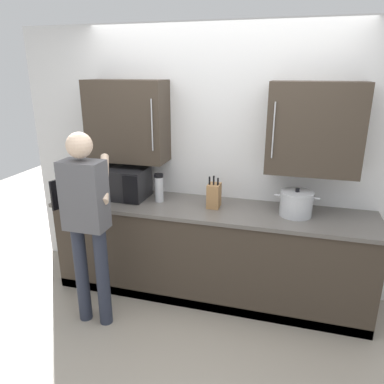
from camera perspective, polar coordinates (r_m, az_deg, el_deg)
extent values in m
plane|color=#9E9384|center=(3.12, -1.69, -23.87)|extent=(9.75, 9.75, 0.00)
cube|color=white|center=(3.61, 4.13, 4.94)|extent=(4.06, 0.10, 2.51)
cube|color=#3D3328|center=(3.62, -10.03, 10.76)|extent=(0.77, 0.32, 0.76)
cylinder|color=#B7BABF|center=(3.33, -6.24, 10.27)|extent=(0.01, 0.01, 0.46)
cube|color=#3D3328|center=(3.27, 18.49, 9.28)|extent=(0.77, 0.32, 0.76)
cylinder|color=#B7BABF|center=(3.10, 12.54, 9.32)|extent=(0.01, 0.01, 0.46)
cube|color=#3D3328|center=(3.57, 2.57, -9.40)|extent=(2.92, 0.62, 0.86)
cube|color=#605B56|center=(3.38, 2.68, -2.65)|extent=(2.96, 0.66, 0.03)
cube|color=black|center=(3.53, 1.33, -17.08)|extent=(2.92, 0.04, 0.09)
cube|color=black|center=(3.67, -11.09, 1.45)|extent=(0.54, 0.35, 0.29)
cube|color=beige|center=(3.70, -12.20, 1.50)|extent=(0.35, 0.30, 0.23)
cube|color=black|center=(3.43, -9.55, 0.34)|extent=(0.15, 0.01, 0.27)
cube|color=black|center=(3.54, -18.49, 0.20)|extent=(0.15, 0.37, 0.27)
cylinder|color=#B7BABF|center=(3.28, 15.87, -1.87)|extent=(0.28, 0.28, 0.20)
cylinder|color=#B7BABF|center=(3.25, 16.03, -0.09)|extent=(0.28, 0.28, 0.02)
cylinder|color=black|center=(3.24, 16.07, 0.29)|extent=(0.04, 0.04, 0.03)
cylinder|color=#B7BABF|center=(3.26, 13.12, -0.47)|extent=(0.05, 0.02, 0.02)
cylinder|color=#B7BABF|center=(3.26, 18.82, -0.97)|extent=(0.05, 0.02, 0.02)
cube|color=#A37547|center=(3.35, 3.43, -0.57)|extent=(0.11, 0.15, 0.22)
cylinder|color=black|center=(3.29, 2.74, 1.78)|extent=(0.02, 0.02, 0.07)
cylinder|color=black|center=(3.28, 3.39, 1.82)|extent=(0.02, 0.02, 0.08)
cylinder|color=black|center=(3.28, 4.05, 1.62)|extent=(0.02, 0.02, 0.07)
cylinder|color=#B7BABF|center=(3.50, -5.13, 0.42)|extent=(0.08, 0.08, 0.24)
cylinder|color=black|center=(3.46, -5.19, 2.56)|extent=(0.09, 0.09, 0.03)
cylinder|color=#282D3D|center=(3.34, -16.75, -12.13)|extent=(0.11, 0.11, 0.88)
cylinder|color=#282D3D|center=(3.25, -13.69, -12.80)|extent=(0.11, 0.11, 0.88)
cube|color=#56565B|center=(3.00, -16.40, -0.53)|extent=(0.34, 0.20, 0.56)
sphere|color=beige|center=(2.90, -17.11, 6.95)|extent=(0.20, 0.20, 0.20)
cylinder|color=beige|center=(3.10, -13.45, 2.13)|extent=(0.28, 0.48, 0.32)
cylinder|color=#56565B|center=(3.12, -19.43, -1.06)|extent=(0.07, 0.07, 0.47)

